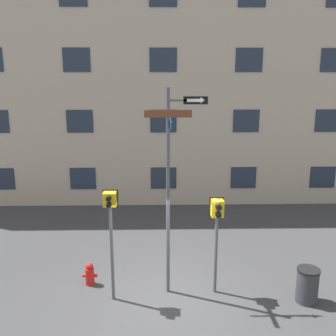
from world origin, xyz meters
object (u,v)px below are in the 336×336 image
at_px(street_sign_pole, 171,176).
at_px(pedestrian_signal_left, 110,218).
at_px(trash_bin, 307,285).
at_px(fire_hydrant, 90,274).
at_px(pedestrian_signal_right, 217,220).

xyz_separation_m(street_sign_pole, pedestrian_signal_left, (-1.43, -0.31, -0.92)).
height_order(street_sign_pole, trash_bin, street_sign_pole).
bearing_deg(pedestrian_signal_left, fire_hydrant, 134.99).
height_order(pedestrian_signal_right, trash_bin, pedestrian_signal_right).
height_order(street_sign_pole, pedestrian_signal_left, street_sign_pole).
relative_size(pedestrian_signal_left, fire_hydrant, 4.55).
relative_size(street_sign_pole, pedestrian_signal_right, 2.06).
xyz_separation_m(pedestrian_signal_right, trash_bin, (2.19, -0.46, -1.53)).
bearing_deg(street_sign_pole, pedestrian_signal_left, -167.71).
distance_m(pedestrian_signal_left, pedestrian_signal_right, 2.59).
distance_m(street_sign_pole, fire_hydrant, 3.52).
xyz_separation_m(street_sign_pole, trash_bin, (3.32, -0.51, -2.63)).
bearing_deg(fire_hydrant, street_sign_pole, -10.40).
bearing_deg(trash_bin, fire_hydrant, 170.59).
xyz_separation_m(fire_hydrant, trash_bin, (5.46, -0.90, 0.14)).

